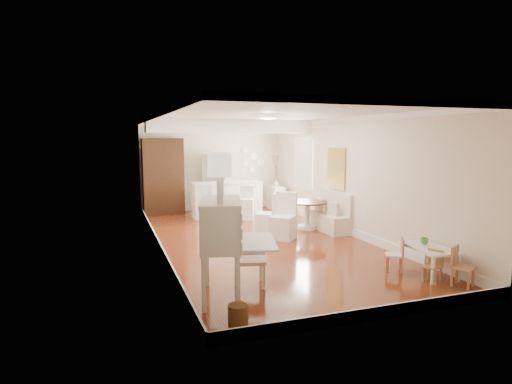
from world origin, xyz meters
TOP-DOWN VIEW (x-y plane):
  - room at (0.04, 0.32)m, footprint 9.00×9.04m
  - secretary_bureau at (-1.70, -3.08)m, footprint 1.40×1.42m
  - gustavian_armchair at (-1.14, -2.73)m, footprint 0.59×0.59m
  - wicker_basket at (-1.74, -4.03)m, footprint 0.33×0.33m
  - kids_table at (1.89, -3.23)m, footprint 0.66×1.01m
  - kids_chair_a at (1.68, -3.55)m, footprint 0.34×0.34m
  - kids_chair_b at (1.46, -2.88)m, footprint 0.40×0.40m
  - kids_chair_c at (1.98, -3.88)m, footprint 0.42×0.42m
  - banquette at (1.99, 0.50)m, footprint 0.52×1.60m
  - dining_table at (1.56, 0.76)m, footprint 1.37×1.37m
  - slip_chair_near at (0.56, -0.04)m, footprint 0.73×0.73m
  - slip_chair_far at (0.41, 0.60)m, footprint 0.68×0.67m
  - breakfast_counter at (0.10, 3.10)m, footprint 2.05×0.65m
  - bar_stool_left at (-0.29, 2.53)m, footprint 0.43×0.43m
  - bar_stool_right at (0.48, 2.43)m, footprint 0.50×0.50m
  - pantry_cabinet at (-1.60, 4.18)m, footprint 1.20×0.60m
  - fridge at (0.30, 4.15)m, footprint 0.75×0.65m
  - sideboard at (1.91, 3.73)m, footprint 0.38×0.82m
  - pencil_cup at (1.95, -3.03)m, footprint 0.16×0.16m
  - branch_vase at (1.93, 3.77)m, footprint 0.22×0.22m

SIDE VIEW (x-z plane):
  - wicker_basket at x=-1.74m, z-range 0.00..0.26m
  - kids_table at x=1.89m, z-range 0.00..0.48m
  - kids_chair_a at x=1.68m, z-range 0.00..0.53m
  - kids_chair_b at x=1.46m, z-range 0.00..0.60m
  - kids_chair_c at x=1.98m, z-range 0.00..0.64m
  - dining_table at x=1.56m, z-range 0.00..0.72m
  - sideboard at x=1.91m, z-range 0.00..0.77m
  - gustavian_armchair at x=-1.14m, z-range 0.00..0.86m
  - bar_stool_right at x=0.48m, z-range 0.00..0.96m
  - banquette at x=1.99m, z-range 0.00..0.98m
  - bar_stool_left at x=-0.29m, z-range 0.00..1.00m
  - slip_chair_far at x=0.41m, z-range 0.00..1.01m
  - breakfast_counter at x=0.10m, z-range 0.00..1.03m
  - slip_chair_near at x=0.56m, z-range 0.00..1.07m
  - pencil_cup at x=1.95m, z-range 0.48..0.59m
  - secretary_bureau at x=-1.70m, z-range 0.00..1.45m
  - branch_vase at x=1.93m, z-range 0.77..0.96m
  - fridge at x=0.30m, z-range 0.00..1.80m
  - pantry_cabinet at x=-1.60m, z-range 0.00..2.30m
  - room at x=0.04m, z-range 0.57..3.39m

